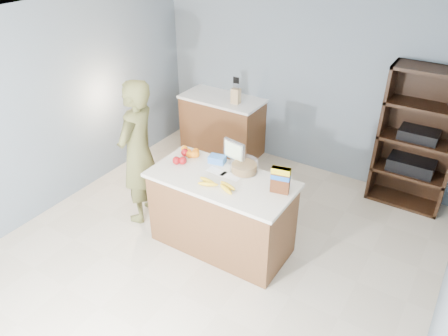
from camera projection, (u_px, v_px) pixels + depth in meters
The scene contains 15 objects.
floor at pixel (207, 259), 4.81m from camera, with size 4.50×5.00×0.02m, color beige.
walls at pixel (203, 123), 3.96m from camera, with size 4.52×5.02×2.51m.
counter_peninsula at pixel (222, 215), 4.81m from camera, with size 1.56×0.76×0.90m.
back_cabinet at pixel (222, 125), 6.72m from camera, with size 1.24×0.62×0.90m.
shelving_unit at pixel (417, 141), 5.35m from camera, with size 0.90×0.40×1.80m.
person at pixel (138, 153), 5.06m from camera, with size 0.64×0.42×1.77m, color brown.
knife_block at pixel (236, 95), 6.24m from camera, with size 0.12×0.10×0.31m.
envelopes at pixel (224, 174), 4.63m from camera, with size 0.40×0.13×0.00m.
bananas at pixel (217, 185), 4.41m from camera, with size 0.46×0.20×0.05m.
apples at pixel (181, 158), 4.84m from camera, with size 0.18×0.28×0.09m.
oranges at pixel (191, 153), 4.95m from camera, with size 0.27×0.17×0.08m.
blue_carton at pixel (217, 159), 4.82m from camera, with size 0.18×0.12×0.08m, color blue.
salad_bowl at pixel (244, 167), 4.65m from camera, with size 0.30×0.30×0.13m.
tv at pixel (234, 151), 4.73m from camera, with size 0.28×0.12×0.28m.
cereal_box at pixel (280, 178), 4.25m from camera, with size 0.20×0.11×0.28m.
Camera 1 is at (2.08, -2.94, 3.34)m, focal length 35.00 mm.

